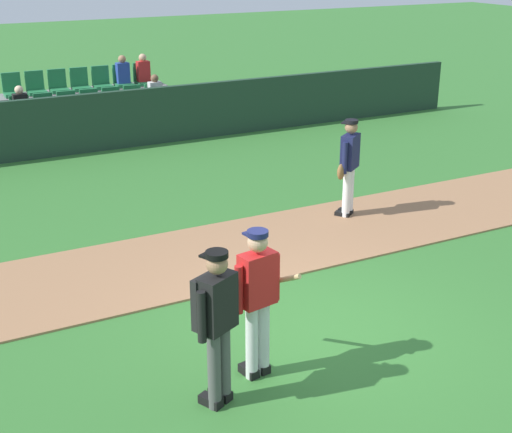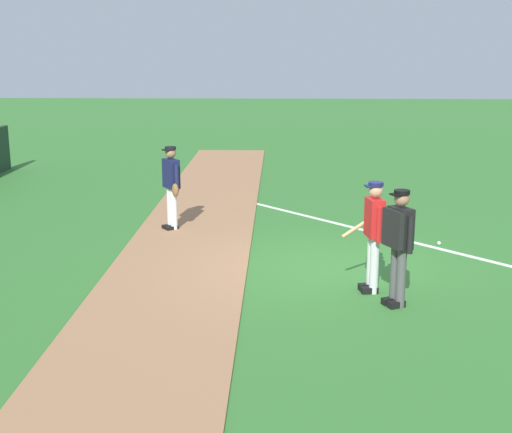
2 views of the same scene
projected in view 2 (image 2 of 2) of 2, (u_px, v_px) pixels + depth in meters
The scene contains 7 objects.
ground_plane at pixel (334, 269), 12.34m from camera, with size 80.00×80.00×0.00m, color #33702D.
infield_dirt_path at pixel (179, 267), 12.42m from camera, with size 28.00×2.40×0.03m, color #9E704C.
foul_line_chalk at pixel (347, 226), 15.24m from camera, with size 12.00×0.10×0.01m, color white.
batter_red_jersey at pixel (373, 232), 11.00m from camera, with size 0.73×0.74×1.76m.
umpire_home_plate at pixel (398, 241), 10.38m from camera, with size 0.54×0.44×1.76m.
runner_navy_jersey at pixel (171, 185), 14.72m from camera, with size 0.62×0.46×1.76m.
baseball at pixel (439, 243), 13.80m from camera, with size 0.07×0.07×0.07m, color white.
Camera 2 is at (-11.81, 0.97, 3.80)m, focal length 49.79 mm.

